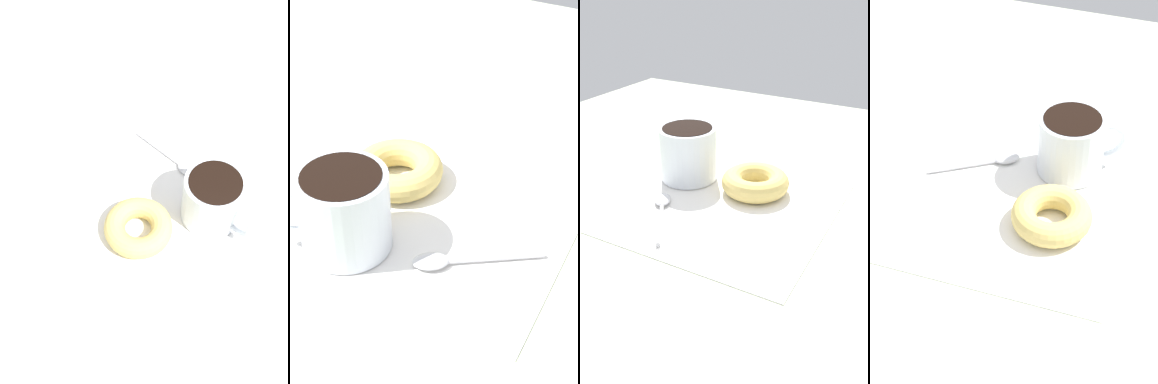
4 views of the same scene
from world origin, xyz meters
TOP-DOWN VIEW (x-y plane):
  - ground_plane at (0.00, 0.00)cm, footprint 120.00×120.00cm
  - napkin at (-2.78, -2.20)cm, footprint 30.99×30.99cm
  - coffee_cup at (-7.92, -11.63)cm, footprint 11.58×9.04cm
  - donut at (-8.57, 0.15)cm, footprint 10.31×10.31cm
  - spoon at (2.60, -9.38)cm, footprint 11.68×8.40cm

SIDE VIEW (x-z plane):
  - ground_plane at x=0.00cm, z-range -2.00..0.00cm
  - napkin at x=-2.78cm, z-range 0.00..0.30cm
  - spoon at x=2.60cm, z-range 0.25..1.15cm
  - donut at x=-8.57cm, z-range 0.30..3.50cm
  - coffee_cup at x=-7.92cm, z-range 0.45..9.02cm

